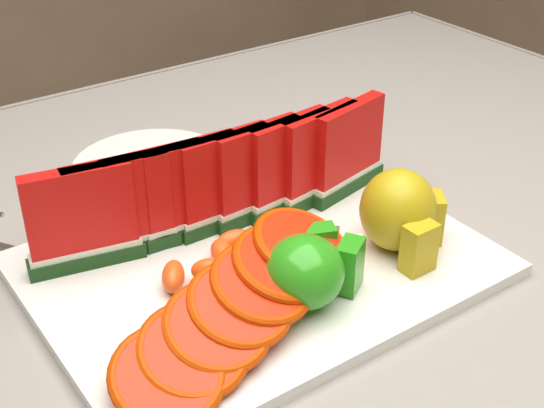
{
  "coord_description": "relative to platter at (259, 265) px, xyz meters",
  "views": [
    {
      "loc": [
        -0.24,
        -0.47,
        1.17
      ],
      "look_at": [
        0.1,
        0.03,
        0.81
      ],
      "focal_mm": 50.0,
      "sensor_mm": 36.0,
      "label": 1
    }
  ],
  "objects": [
    {
      "name": "tangerine_segments",
      "position": [
        -0.01,
        0.0,
        0.02
      ],
      "size": [
        0.17,
        0.07,
        0.02
      ],
      "color": "#EB541D",
      "rests_on": "platter"
    },
    {
      "name": "watermelon_row",
      "position": [
        0.01,
        0.07,
        0.05
      ],
      "size": [
        0.39,
        0.07,
        0.1
      ],
      "color": "#0F3812",
      "rests_on": "platter"
    },
    {
      "name": "fork",
      "position": [
        -0.18,
        0.17,
        -0.0
      ],
      "size": [
        0.1,
        0.18,
        0.0
      ],
      "color": "silver",
      "rests_on": "tablecloth"
    },
    {
      "name": "platter",
      "position": [
        0.0,
        0.0,
        0.0
      ],
      "size": [
        0.4,
        0.3,
        0.01
      ],
      "color": "silver",
      "rests_on": "tablecloth"
    },
    {
      "name": "orange_fan_back",
      "position": [
        -0.04,
        0.13,
        0.02
      ],
      "size": [
        0.23,
        0.09,
        0.04
      ],
      "color": "#DB4D00",
      "rests_on": "platter"
    },
    {
      "name": "tablecloth",
      "position": [
        -0.08,
        -0.01,
        -0.05
      ],
      "size": [
        1.53,
        1.03,
        0.2
      ],
      "color": "gray",
      "rests_on": "table"
    },
    {
      "name": "orange_fan_front",
      "position": [
        -0.07,
        -0.08,
        0.04
      ],
      "size": [
        0.27,
        0.16,
        0.07
      ],
      "color": "#DB4D00",
      "rests_on": "platter"
    },
    {
      "name": "side_plate",
      "position": [
        0.01,
        0.23,
        -0.0
      ],
      "size": [
        0.22,
        0.22,
        0.01
      ],
      "color": "silver",
      "rests_on": "tablecloth"
    },
    {
      "name": "apple_cluster",
      "position": [
        0.0,
        -0.07,
        0.04
      ],
      "size": [
        0.1,
        0.08,
        0.06
      ],
      "color": "#22931F",
      "rests_on": "platter"
    },
    {
      "name": "table",
      "position": [
        -0.08,
        -0.01,
        -0.11
      ],
      "size": [
        1.4,
        0.9,
        0.75
      ],
      "color": "#503C21",
      "rests_on": "ground"
    },
    {
      "name": "pear_cluster",
      "position": [
        0.12,
        -0.06,
        0.04
      ],
      "size": [
        0.1,
        0.1,
        0.08
      ],
      "color": "#A77E09",
      "rests_on": "platter"
    }
  ]
}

